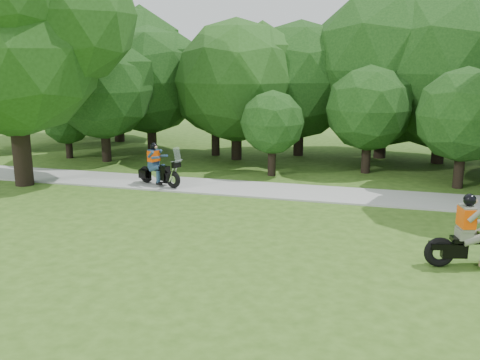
# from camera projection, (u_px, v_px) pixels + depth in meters

# --- Properties ---
(ground) EXTENTS (100.00, 100.00, 0.00)m
(ground) POSITION_uv_depth(u_px,v_px,m) (253.00, 285.00, 11.43)
(ground) COLOR #325418
(ground) RESTS_ON ground
(walkway) EXTENTS (60.00, 2.20, 0.06)m
(walkway) POSITION_uv_depth(u_px,v_px,m) (307.00, 193.00, 18.93)
(walkway) COLOR #9F9F9A
(walkway) RESTS_ON ground
(tree_line) EXTENTS (40.64, 11.91, 7.78)m
(tree_line) POSITION_uv_depth(u_px,v_px,m) (372.00, 80.00, 24.09)
(tree_line) COLOR black
(tree_line) RESTS_ON ground
(big_tree_west) EXTENTS (8.64, 6.56, 9.96)m
(big_tree_west) POSITION_uv_depth(u_px,v_px,m) (16.00, 27.00, 19.24)
(big_tree_west) COLOR black
(big_tree_west) RESTS_ON ground
(chopper_motorcycle) EXTENTS (2.43, 0.99, 1.76)m
(chopper_motorcycle) POSITION_uv_depth(u_px,v_px,m) (473.00, 240.00, 12.26)
(chopper_motorcycle) COLOR black
(chopper_motorcycle) RESTS_ON ground
(touring_motorcycle) EXTENTS (1.99, 1.18, 1.58)m
(touring_motorcycle) POSITION_uv_depth(u_px,v_px,m) (157.00, 170.00, 19.84)
(touring_motorcycle) COLOR black
(touring_motorcycle) RESTS_ON walkway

